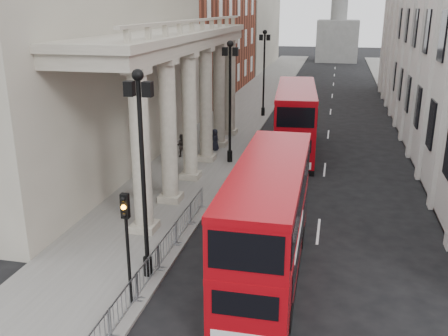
# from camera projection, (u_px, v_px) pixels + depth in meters

# --- Properties ---
(sidewalk_west) EXTENTS (6.00, 140.00, 0.12)m
(sidewalk_west) POSITION_uv_depth(u_px,v_px,m) (227.00, 128.00, 45.00)
(sidewalk_west) COLOR slate
(sidewalk_west) RESTS_ON ground
(sidewalk_east) EXTENTS (3.00, 140.00, 0.12)m
(sidewalk_east) POSITION_uv_depth(u_px,v_px,m) (420.00, 139.00, 41.57)
(sidewalk_east) COLOR slate
(sidewalk_east) RESTS_ON ground
(kerb) EXTENTS (0.20, 140.00, 0.14)m
(kerb) POSITION_uv_depth(u_px,v_px,m) (259.00, 130.00, 44.38)
(kerb) COLOR slate
(kerb) RESTS_ON ground
(portico_building) EXTENTS (9.00, 28.00, 12.00)m
(portico_building) POSITION_uv_depth(u_px,v_px,m) (80.00, 77.00, 33.59)
(portico_building) COLOR gray
(portico_building) RESTS_ON ground
(brick_building) EXTENTS (9.00, 32.00, 22.00)m
(brick_building) POSITION_uv_depth(u_px,v_px,m) (198.00, 2.00, 59.89)
(brick_building) COLOR maroon
(brick_building) RESTS_ON ground
(west_building_far) EXTENTS (9.00, 30.00, 20.00)m
(west_building_far) POSITION_uv_depth(u_px,v_px,m) (245.00, 10.00, 89.89)
(west_building_far) COLOR gray
(west_building_far) RESTS_ON ground
(lamp_post_south) EXTENTS (1.05, 0.44, 8.32)m
(lamp_post_south) POSITION_uv_depth(u_px,v_px,m) (142.00, 163.00, 18.88)
(lamp_post_south) COLOR black
(lamp_post_south) RESTS_ON sidewalk_west
(lamp_post_mid) EXTENTS (1.05, 0.44, 8.32)m
(lamp_post_mid) POSITION_uv_depth(u_px,v_px,m) (230.00, 94.00, 33.72)
(lamp_post_mid) COLOR black
(lamp_post_mid) RESTS_ON sidewalk_west
(lamp_post_north) EXTENTS (1.05, 0.44, 8.32)m
(lamp_post_north) POSITION_uv_depth(u_px,v_px,m) (264.00, 67.00, 48.57)
(lamp_post_north) COLOR black
(lamp_post_north) RESTS_ON sidewalk_west
(traffic_light) EXTENTS (0.28, 0.33, 4.30)m
(traffic_light) POSITION_uv_depth(u_px,v_px,m) (126.00, 229.00, 17.54)
(traffic_light) COLOR black
(traffic_light) RESTS_ON sidewalk_west
(crowd_barriers) EXTENTS (0.50, 18.75, 1.10)m
(crowd_barriers) POSITION_uv_depth(u_px,v_px,m) (137.00, 286.00, 18.49)
(crowd_barriers) COLOR gray
(crowd_barriers) RESTS_ON sidewalk_west
(bus_near) EXTENTS (2.75, 10.95, 4.72)m
(bus_near) POSITION_uv_depth(u_px,v_px,m) (268.00, 218.00, 20.02)
(bus_near) COLOR #9D070E
(bus_near) RESTS_ON ground
(bus_far) EXTENTS (3.66, 11.63, 4.94)m
(bus_far) POSITION_uv_depth(u_px,v_px,m) (295.00, 119.00, 37.22)
(bus_far) COLOR #9F070E
(bus_far) RESTS_ON ground
(pedestrian_a) EXTENTS (0.61, 0.43, 1.57)m
(pedestrian_a) POSITION_uv_depth(u_px,v_px,m) (139.00, 188.00, 27.88)
(pedestrian_a) COLOR #222227
(pedestrian_a) RESTS_ON sidewalk_west
(pedestrian_b) EXTENTS (0.91, 0.77, 1.66)m
(pedestrian_b) POSITION_uv_depth(u_px,v_px,m) (181.00, 145.00, 36.18)
(pedestrian_b) COLOR black
(pedestrian_b) RESTS_ON sidewalk_west
(pedestrian_c) EXTENTS (0.96, 0.85, 1.64)m
(pedestrian_c) POSITION_uv_depth(u_px,v_px,m) (215.00, 140.00, 37.77)
(pedestrian_c) COLOR black
(pedestrian_c) RESTS_ON sidewalk_west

